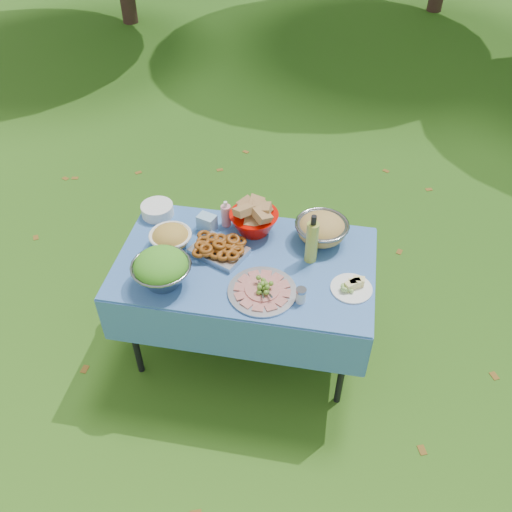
{
  "coord_description": "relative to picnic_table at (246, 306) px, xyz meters",
  "views": [
    {
      "loc": [
        0.46,
        -2.19,
        2.88
      ],
      "look_at": [
        0.06,
        0.0,
        0.81
      ],
      "focal_mm": 38.0,
      "sensor_mm": 36.0,
      "label": 1
    }
  ],
  "objects": [
    {
      "name": "sanitizer_bottle",
      "position": [
        -0.18,
        0.3,
        0.47
      ],
      "size": [
        0.08,
        0.08,
        0.17
      ],
      "primitive_type": "cylinder",
      "rotation": [
        0.0,
        0.0,
        -0.36
      ],
      "color": "pink",
      "rests_on": "picnic_table"
    },
    {
      "name": "salad_bowl",
      "position": [
        -0.41,
        -0.25,
        0.49
      ],
      "size": [
        0.36,
        0.36,
        0.21
      ],
      "primitive_type": null,
      "rotation": [
        0.0,
        0.0,
        -0.14
      ],
      "color": "gray",
      "rests_on": "picnic_table"
    },
    {
      "name": "wipes_box",
      "position": [
        -0.28,
        0.24,
        0.43
      ],
      "size": [
        0.13,
        0.11,
        0.1
      ],
      "primitive_type": "cube",
      "rotation": [
        0.0,
        0.0,
        -0.32
      ],
      "color": "#8FC1E6",
      "rests_on": "picnic_table"
    },
    {
      "name": "charcuterie_platter",
      "position": [
        0.14,
        -0.22,
        0.42
      ],
      "size": [
        0.49,
        0.49,
        0.09
      ],
      "primitive_type": "cylinder",
      "rotation": [
        0.0,
        0.0,
        -0.42
      ],
      "color": "#B3B4BA",
      "rests_on": "picnic_table"
    },
    {
      "name": "cheese_plate",
      "position": [
        0.61,
        -0.11,
        0.41
      ],
      "size": [
        0.28,
        0.28,
        0.06
      ],
      "primitive_type": "cylinder",
      "rotation": [
        0.0,
        0.0,
        0.26
      ],
      "color": "white",
      "rests_on": "picnic_table"
    },
    {
      "name": "pasta_bowl_steel",
      "position": [
        0.41,
        0.26,
        0.46
      ],
      "size": [
        0.38,
        0.38,
        0.17
      ],
      "primitive_type": null,
      "rotation": [
        0.0,
        0.0,
        -0.23
      ],
      "color": "gray",
      "rests_on": "picnic_table"
    },
    {
      "name": "oil_bottle",
      "position": [
        0.36,
        0.08,
        0.54
      ],
      "size": [
        0.08,
        0.08,
        0.32
      ],
      "primitive_type": "cylinder",
      "rotation": [
        0.0,
        0.0,
        0.12
      ],
      "color": "#ABB83E",
      "rests_on": "picnic_table"
    },
    {
      "name": "fried_tray",
      "position": [
        -0.16,
        0.04,
        0.42
      ],
      "size": [
        0.36,
        0.32,
        0.07
      ],
      "primitive_type": "cube",
      "rotation": [
        0.0,
        0.0,
        -0.41
      ],
      "color": "#B6B7BB",
      "rests_on": "picnic_table"
    },
    {
      "name": "bread_bowl",
      "position": [
        0.0,
        0.27,
        0.48
      ],
      "size": [
        0.37,
        0.37,
        0.2
      ],
      "primitive_type": null,
      "rotation": [
        0.0,
        0.0,
        -0.32
      ],
      "color": "#C80900",
      "rests_on": "picnic_table"
    },
    {
      "name": "ground",
      "position": [
        0.0,
        0.0,
        -0.38
      ],
      "size": [
        80.0,
        80.0,
        0.0
      ],
      "primitive_type": "plane",
      "color": "#0C3309",
      "rests_on": "ground"
    },
    {
      "name": "plate_stack",
      "position": [
        -0.62,
        0.32,
        0.42
      ],
      "size": [
        0.26,
        0.26,
        0.07
      ],
      "primitive_type": "cylinder",
      "rotation": [
        0.0,
        0.0,
        0.37
      ],
      "color": "white",
      "rests_on": "picnic_table"
    },
    {
      "name": "pasta_bowl_white",
      "position": [
        -0.45,
        0.05,
        0.45
      ],
      "size": [
        0.29,
        0.29,
        0.13
      ],
      "primitive_type": null,
      "rotation": [
        0.0,
        0.0,
        0.25
      ],
      "color": "white",
      "rests_on": "picnic_table"
    },
    {
      "name": "shaker",
      "position": [
        0.35,
        -0.25,
        0.43
      ],
      "size": [
        0.07,
        0.07,
        0.09
      ],
      "primitive_type": "cylinder",
      "rotation": [
        0.0,
        0.0,
        0.32
      ],
      "color": "silver",
      "rests_on": "picnic_table"
    },
    {
      "name": "picnic_table",
      "position": [
        0.0,
        0.0,
        0.0
      ],
      "size": [
        1.46,
        0.86,
        0.76
      ],
      "primitive_type": "cube",
      "color": "#7099D8",
      "rests_on": "ground"
    }
  ]
}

